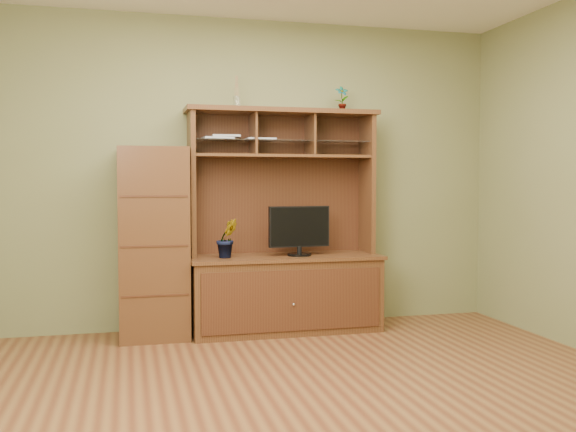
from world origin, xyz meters
name	(u,v)px	position (x,y,z in m)	size (l,w,h in m)	color
room	(316,169)	(0.00, 0.00, 1.35)	(4.54, 4.04, 2.74)	#5C2E1A
media_hutch	(284,270)	(0.24, 1.73, 0.52)	(1.66, 0.61, 1.90)	#3F2512
monitor	(299,230)	(0.35, 1.65, 0.87)	(0.53, 0.20, 0.42)	black
orchid_plant	(227,238)	(-0.27, 1.65, 0.81)	(0.18, 0.14, 0.32)	#22551D
top_plant	(342,98)	(0.78, 1.80, 2.01)	(0.12, 0.08, 0.22)	#436F26
reed_diffuser	(237,95)	(-0.16, 1.80, 2.01)	(0.06, 0.06, 0.28)	silver
magazines	(234,138)	(-0.18, 1.80, 1.65)	(0.62, 0.20, 0.04)	#A5A5A9
side_cabinet	(153,243)	(-0.86, 1.73, 0.78)	(0.56, 0.51, 1.56)	#3F2512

